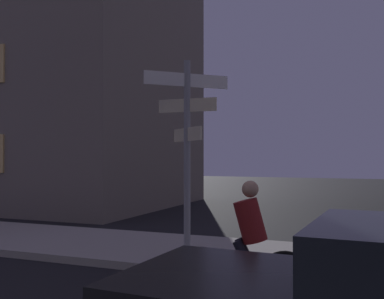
# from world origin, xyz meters

# --- Properties ---
(sidewalk_kerb) EXTENTS (40.00, 2.87, 0.14)m
(sidewalk_kerb) POSITION_xyz_m (0.00, 7.35, 0.07)
(sidewalk_kerb) COLOR #9E9991
(sidewalk_kerb) RESTS_ON ground_plane
(signpost) EXTENTS (1.17, 1.17, 3.51)m
(signpost) POSITION_xyz_m (0.97, 6.74, 2.25)
(signpost) COLOR gray
(signpost) RESTS_ON sidewalk_kerb
(cyclist) EXTENTS (1.81, 0.38, 1.61)m
(cyclist) POSITION_xyz_m (2.54, 4.98, 0.75)
(cyclist) COLOR black
(cyclist) RESTS_ON ground_plane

